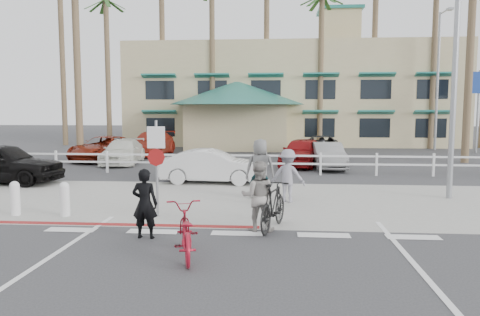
# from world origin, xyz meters

# --- Properties ---
(ground) EXTENTS (140.00, 140.00, 0.00)m
(ground) POSITION_xyz_m (0.00, 0.00, 0.00)
(ground) COLOR #333335
(bike_path) EXTENTS (12.00, 16.00, 0.01)m
(bike_path) POSITION_xyz_m (0.00, -2.00, 0.00)
(bike_path) COLOR #333335
(bike_path) RESTS_ON ground
(sidewalk_plaza) EXTENTS (22.00, 7.00, 0.01)m
(sidewalk_plaza) POSITION_xyz_m (0.00, 4.50, 0.01)
(sidewalk_plaza) COLOR gray
(sidewalk_plaza) RESTS_ON ground
(cross_street) EXTENTS (40.00, 5.00, 0.01)m
(cross_street) POSITION_xyz_m (0.00, 8.50, 0.00)
(cross_street) COLOR #333335
(cross_street) RESTS_ON ground
(parking_lot) EXTENTS (50.00, 16.00, 0.01)m
(parking_lot) POSITION_xyz_m (0.00, 18.00, 0.00)
(parking_lot) COLOR #333335
(parking_lot) RESTS_ON ground
(curb_red) EXTENTS (7.00, 0.25, 0.02)m
(curb_red) POSITION_xyz_m (-3.00, 1.20, 0.01)
(curb_red) COLOR maroon
(curb_red) RESTS_ON ground
(rail_fence) EXTENTS (29.40, 0.16, 1.00)m
(rail_fence) POSITION_xyz_m (0.50, 10.50, 0.50)
(rail_fence) COLOR silver
(rail_fence) RESTS_ON ground
(building) EXTENTS (28.00, 16.00, 11.30)m
(building) POSITION_xyz_m (2.00, 31.00, 5.65)
(building) COLOR #C2B385
(building) RESTS_ON ground
(sign_post) EXTENTS (0.50, 0.10, 2.90)m
(sign_post) POSITION_xyz_m (-2.30, 2.20, 1.45)
(sign_post) COLOR gray
(sign_post) RESTS_ON ground
(bollard_0) EXTENTS (0.26, 0.26, 0.95)m
(bollard_0) POSITION_xyz_m (-4.80, 2.00, 0.47)
(bollard_0) COLOR silver
(bollard_0) RESTS_ON ground
(bollard_1) EXTENTS (0.26, 0.26, 0.95)m
(bollard_1) POSITION_xyz_m (-6.20, 2.00, 0.47)
(bollard_1) COLOR silver
(bollard_1) RESTS_ON ground
(streetlight_0) EXTENTS (0.60, 2.00, 9.00)m
(streetlight_0) POSITION_xyz_m (6.50, 5.50, 4.50)
(streetlight_0) COLOR gray
(streetlight_0) RESTS_ON ground
(streetlight_1) EXTENTS (0.60, 2.00, 9.50)m
(streetlight_1) POSITION_xyz_m (12.00, 24.00, 4.75)
(streetlight_1) COLOR gray
(streetlight_1) RESTS_ON ground
(info_sign) EXTENTS (1.20, 0.16, 5.60)m
(info_sign) POSITION_xyz_m (14.00, 22.00, 2.80)
(info_sign) COLOR navy
(info_sign) RESTS_ON ground
(palm_0) EXTENTS (4.00, 4.00, 15.00)m
(palm_0) POSITION_xyz_m (-16.00, 26.00, 7.50)
(palm_0) COLOR #1F451A
(palm_0) RESTS_ON ground
(palm_1) EXTENTS (4.00, 4.00, 13.00)m
(palm_1) POSITION_xyz_m (-12.00, 25.00, 6.50)
(palm_1) COLOR #1F451A
(palm_1) RESTS_ON ground
(palm_2) EXTENTS (4.00, 4.00, 16.00)m
(palm_2) POSITION_xyz_m (-8.00, 26.00, 8.00)
(palm_2) COLOR #1F451A
(palm_2) RESTS_ON ground
(palm_3) EXTENTS (4.00, 4.00, 14.00)m
(palm_3) POSITION_xyz_m (-4.00, 25.00, 7.00)
(palm_3) COLOR #1F451A
(palm_3) RESTS_ON ground
(palm_4) EXTENTS (4.00, 4.00, 15.00)m
(palm_4) POSITION_xyz_m (0.00, 26.00, 7.50)
(palm_4) COLOR #1F451A
(palm_4) RESTS_ON ground
(palm_5) EXTENTS (4.00, 4.00, 13.00)m
(palm_5) POSITION_xyz_m (4.00, 25.00, 6.50)
(palm_5) COLOR #1F451A
(palm_5) RESTS_ON ground
(palm_6) EXTENTS (4.00, 4.00, 17.00)m
(palm_6) POSITION_xyz_m (8.00, 26.00, 8.50)
(palm_6) COLOR #1F451A
(palm_6) RESTS_ON ground
(palm_7) EXTENTS (4.00, 4.00, 14.00)m
(palm_7) POSITION_xyz_m (12.00, 25.00, 7.00)
(palm_7) COLOR #1F451A
(palm_7) RESTS_ON ground
(palm_10) EXTENTS (4.00, 4.00, 12.00)m
(palm_10) POSITION_xyz_m (-10.00, 15.00, 6.00)
(palm_10) COLOR #1F451A
(palm_10) RESTS_ON ground
(palm_11) EXTENTS (4.00, 4.00, 14.00)m
(palm_11) POSITION_xyz_m (11.00, 16.00, 7.00)
(palm_11) COLOR #1F451A
(palm_11) RESTS_ON ground
(bike_red) EXTENTS (1.15, 2.08, 1.04)m
(bike_red) POSITION_xyz_m (-0.87, -1.18, 0.52)
(bike_red) COLOR maroon
(bike_red) RESTS_ON ground
(rider_red) EXTENTS (0.59, 0.40, 1.59)m
(rider_red) POSITION_xyz_m (-2.03, 0.07, 0.79)
(rider_red) COLOR black
(rider_red) RESTS_ON ground
(bike_black) EXTENTS (1.06, 2.02, 1.17)m
(bike_black) POSITION_xyz_m (0.83, 1.06, 0.59)
(bike_black) COLOR black
(bike_black) RESTS_ON ground
(rider_black) EXTENTS (0.83, 0.65, 1.68)m
(rider_black) POSITION_xyz_m (0.47, 0.93, 0.84)
(rider_black) COLOR gray
(rider_black) RESTS_ON ground
(pedestrian_a) EXTENTS (1.18, 0.83, 1.66)m
(pedestrian_a) POSITION_xyz_m (1.25, 4.46, 0.83)
(pedestrian_a) COLOR gray
(pedestrian_a) RESTS_ON ground
(pedestrian_child) EXTENTS (0.78, 0.55, 1.23)m
(pedestrian_child) POSITION_xyz_m (0.41, 4.03, 0.62)
(pedestrian_child) COLOR #18383B
(pedestrian_child) RESTS_ON ground
(pedestrian_b) EXTENTS (1.01, 0.72, 1.94)m
(pedestrian_b) POSITION_xyz_m (0.37, 5.05, 0.97)
(pedestrian_b) COLOR #5F5F5F
(pedestrian_b) RESTS_ON ground
(car_white_sedan) EXTENTS (4.08, 1.54, 1.33)m
(car_white_sedan) POSITION_xyz_m (-1.64, 7.98, 0.66)
(car_white_sedan) COLOR silver
(car_white_sedan) RESTS_ON ground
(car_red_compact) EXTENTS (4.83, 2.17, 1.61)m
(car_red_compact) POSITION_xyz_m (-9.82, 7.25, 0.81)
(car_red_compact) COLOR black
(car_red_compact) RESTS_ON ground
(lot_car_0) EXTENTS (3.19, 5.28, 1.37)m
(lot_car_0) POSITION_xyz_m (-8.79, 15.43, 0.68)
(lot_car_0) COLOR maroon
(lot_car_0) RESTS_ON ground
(lot_car_1) EXTENTS (2.25, 4.56, 1.28)m
(lot_car_1) POSITION_xyz_m (-7.24, 14.00, 0.64)
(lot_car_1) COLOR silver
(lot_car_1) RESTS_ON ground
(lot_car_2) EXTENTS (2.73, 4.52, 1.44)m
(lot_car_2) POSITION_xyz_m (2.14, 13.70, 0.72)
(lot_car_2) COLOR maroon
(lot_car_2) RESTS_ON ground
(lot_car_3) EXTENTS (1.56, 3.92, 1.27)m
(lot_car_3) POSITION_xyz_m (3.35, 12.81, 0.63)
(lot_car_3) COLOR gray
(lot_car_3) RESTS_ON ground
(lot_car_4) EXTENTS (2.25, 5.16, 1.48)m
(lot_car_4) POSITION_xyz_m (-6.95, 18.62, 0.74)
(lot_car_4) COLOR maroon
(lot_car_4) RESTS_ON ground
(lot_car_5) EXTENTS (2.36, 4.78, 1.30)m
(lot_car_5) POSITION_xyz_m (3.54, 17.85, 0.65)
(lot_car_5) COLOR #2E2F31
(lot_car_5) RESTS_ON ground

